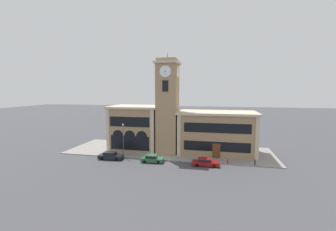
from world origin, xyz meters
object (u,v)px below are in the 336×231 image
fire_hydrant (228,161)px  parked_car_far (205,162)px  street_lamp (123,135)px  parked_car_near (111,155)px  bollard (255,162)px  parked_car_mid (152,158)px

fire_hydrant → parked_car_far: bearing=-156.8°
street_lamp → parked_car_near: bearing=-133.7°
parked_car_far → bollard: size_ratio=4.46×
parked_car_far → street_lamp: size_ratio=0.72×
parked_car_near → street_lamp: 4.51m
parked_car_mid → fire_hydrant: parked_car_mid is taller
parked_car_mid → street_lamp: street_lamp is taller
parked_car_near → fire_hydrant: parked_car_near is taller
parked_car_far → fire_hydrant: parked_car_far is taller
street_lamp → bollard: bearing=-0.5°
bollard → fire_hydrant: (-4.64, -0.01, -0.10)m
parked_car_near → bollard: parked_car_near is taller
bollard → parked_car_mid: bearing=-174.7°
parked_car_far → bollard: bearing=7.9°
parked_car_near → parked_car_mid: size_ratio=1.14×
parked_car_near → bollard: bearing=0.3°
parked_car_far → fire_hydrant: 4.32m
parked_car_near → parked_car_far: size_ratio=1.01×
parked_car_near → parked_car_mid: bearing=-3.3°
parked_car_mid → fire_hydrant: (13.69, 1.70, -0.15)m
parked_car_near → parked_car_mid: 8.35m
parked_car_far → street_lamp: street_lamp is taller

